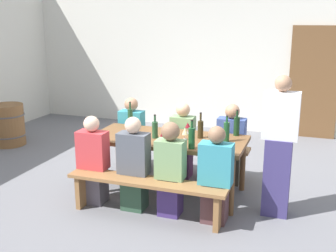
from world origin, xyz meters
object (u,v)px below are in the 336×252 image
object	(u,v)px
seated_guest_near_2	(170,170)
wine_glass_2	(185,131)
wine_bottle_3	(130,117)
wine_glass_4	(130,121)
wine_bottle_0	(237,126)
seated_guest_near_0	(93,162)
wine_glass_1	(124,134)
standing_host	(279,150)
wine_bottle_1	(200,129)
wine_glass_0	(188,126)
wine_bottle_4	(155,129)
bench_near	(146,188)
seated_guest_near_1	(134,166)
seated_guest_far_2	(231,146)
wine_bottle_2	(227,131)
wine_bottle_5	(192,138)
seated_guest_far_1	(183,142)
tasting_table	(168,143)
bench_far	(185,150)
wooden_door	(314,83)
wine_barrel	(8,125)
seated_guest_far_0	(132,136)
seated_guest_near_3	(216,177)
wine_glass_3	(162,134)

from	to	relation	value
seated_guest_near_2	wine_glass_2	bearing A→B (deg)	0.35
wine_bottle_3	wine_glass_4	distance (m)	0.11
wine_bottle_0	seated_guest_near_0	size ratio (longest dim) A/B	0.31
wine_glass_1	standing_host	size ratio (longest dim) A/B	0.09
wine_bottle_1	wine_glass_0	xyz separation A→B (m)	(-0.21, 0.14, -0.01)
wine_bottle_4	wine_glass_2	bearing A→B (deg)	7.75
bench_near	wine_glass_0	distance (m)	1.13
seated_guest_near_1	seated_guest_far_2	bearing A→B (deg)	-37.80
seated_guest_near_2	wine_glass_4	bearing A→B (deg)	46.17
bench_near	seated_guest_near_2	world-z (taller)	seated_guest_near_2
wine_bottle_2	wine_bottle_5	world-z (taller)	wine_bottle_5
wine_glass_1	seated_guest_far_1	world-z (taller)	seated_guest_far_1
wine_bottle_1	seated_guest_near_2	distance (m)	0.79
tasting_table	seated_guest_near_2	distance (m)	0.65
bench_far	wine_bottle_5	distance (m)	1.28
seated_guest_near_0	wine_bottle_3	bearing A→B (deg)	-4.70
wine_bottle_3	seated_guest_far_2	world-z (taller)	seated_guest_far_2
wine_bottle_0	seated_guest_far_1	size ratio (longest dim) A/B	0.31
wooden_door	wine_barrel	size ratio (longest dim) A/B	2.84
wine_bottle_0	seated_guest_far_2	xyz separation A→B (m)	(-0.10, 0.22, -0.35)
wooden_door	seated_guest_near_0	size ratio (longest dim) A/B	1.90
seated_guest_far_0	seated_guest_far_1	distance (m)	0.79
wine_bottle_3	seated_guest_near_1	size ratio (longest dim) A/B	0.31
wine_glass_4	seated_guest_far_1	distance (m)	0.81
seated_guest_near_2	seated_guest_far_2	xyz separation A→B (m)	(0.47, 1.19, -0.01)
wine_bottle_1	seated_guest_far_2	world-z (taller)	seated_guest_far_2
wine_bottle_1	seated_guest_near_3	size ratio (longest dim) A/B	0.30
wine_glass_2	seated_guest_near_0	distance (m)	1.19
tasting_table	seated_guest_near_3	size ratio (longest dim) A/B	1.78
wooden_door	seated_guest_near_0	xyz separation A→B (m)	(-2.46, -3.98, -0.53)
wine_bottle_4	wine_bottle_5	xyz separation A→B (m)	(0.56, -0.27, 0.02)
wine_bottle_2	wine_bottle_4	bearing A→B (deg)	-170.99
seated_guest_near_2	standing_host	size ratio (longest dim) A/B	0.68
wine_bottle_0	wine_glass_4	bearing A→B (deg)	-174.66
seated_guest_far_2	wine_glass_3	bearing A→B (deg)	-38.27
wine_bottle_5	seated_guest_near_3	distance (m)	0.56
seated_guest_near_0	seated_guest_near_1	distance (m)	0.54
wine_bottle_2	seated_guest_far_2	bearing A→B (deg)	93.83
wine_bottle_4	seated_guest_far_2	world-z (taller)	seated_guest_far_2
seated_guest_near_0	seated_guest_far_1	xyz separation A→B (m)	(0.77, 1.19, -0.00)
wine_glass_1	wine_bottle_0	bearing A→B (deg)	31.05
wine_glass_3	seated_guest_far_2	xyz separation A→B (m)	(0.68, 0.87, -0.33)
wooden_door	seated_guest_far_1	xyz separation A→B (m)	(-1.69, -2.79, -0.53)
seated_guest_near_0	seated_guest_far_1	bearing A→B (deg)	-32.99
wine_bottle_4	wine_glass_2	xyz separation A→B (m)	(0.38, 0.05, -0.01)
seated_guest_far_1	wine_glass_2	bearing A→B (deg)	19.67
wine_glass_1	wine_glass_2	distance (m)	0.76
bench_near	wine_bottle_5	xyz separation A→B (m)	(0.41, 0.40, 0.53)
wine_glass_2	seated_guest_far_1	distance (m)	0.74
tasting_table	bench_near	world-z (taller)	tasting_table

